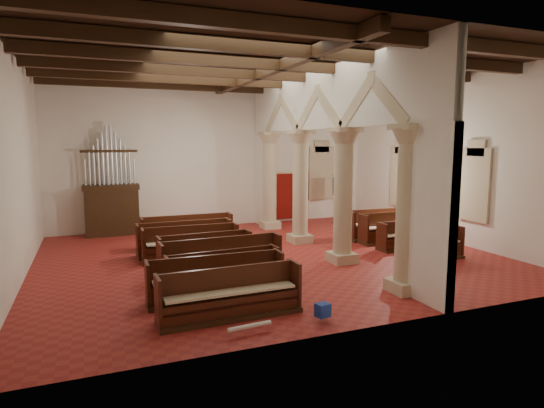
{
  "coord_description": "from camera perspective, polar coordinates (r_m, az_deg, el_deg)",
  "views": [
    {
      "loc": [
        -5.21,
        -13.26,
        3.64
      ],
      "look_at": [
        0.3,
        0.5,
        1.62
      ],
      "focal_mm": 30.0,
      "sensor_mm": 36.0,
      "label": 1
    }
  ],
  "objects": [
    {
      "name": "floor",
      "position": [
        14.7,
        -0.35,
        -6.58
      ],
      "size": [
        14.0,
        14.0,
        0.0
      ],
      "primitive_type": "plane",
      "color": "maroon",
      "rests_on": "ground"
    },
    {
      "name": "ceiling",
      "position": [
        14.44,
        -0.37,
        17.16
      ],
      "size": [
        14.0,
        14.0,
        0.0
      ],
      "primitive_type": "plane",
      "rotation": [
        3.14,
        0.0,
        0.0
      ],
      "color": "black",
      "rests_on": "wall_back"
    },
    {
      "name": "wall_back",
      "position": [
        19.96,
        -6.71,
        5.86
      ],
      "size": [
        14.0,
        0.02,
        6.0
      ],
      "primitive_type": "cube",
      "color": "white",
      "rests_on": "floor"
    },
    {
      "name": "wall_front",
      "position": [
        8.95,
        13.84,
        3.42
      ],
      "size": [
        14.0,
        0.02,
        6.0
      ],
      "primitive_type": "cube",
      "color": "white",
      "rests_on": "floor"
    },
    {
      "name": "wall_left",
      "position": [
        13.39,
        -29.55,
        4.01
      ],
      "size": [
        0.02,
        12.0,
        6.0
      ],
      "primitive_type": "cube",
      "color": "white",
      "rests_on": "floor"
    },
    {
      "name": "wall_right",
      "position": [
        18.03,
        20.91,
        5.21
      ],
      "size": [
        0.02,
        12.0,
        6.0
      ],
      "primitive_type": "cube",
      "color": "white",
      "rests_on": "floor"
    },
    {
      "name": "ceiling_beams",
      "position": [
        14.41,
        -0.37,
        16.45
      ],
      "size": [
        13.8,
        11.8,
        0.3
      ],
      "primitive_type": null,
      "color": "#332210",
      "rests_on": "wall_back"
    },
    {
      "name": "arcade",
      "position": [
        14.99,
        6.1,
        7.41
      ],
      "size": [
        0.9,
        11.9,
        6.0
      ],
      "color": "#C8B595",
      "rests_on": "floor"
    },
    {
      "name": "window_right_a",
      "position": [
        16.99,
        24.15,
        2.21
      ],
      "size": [
        0.03,
        1.0,
        2.2
      ],
      "primitive_type": "cube",
      "color": "#357858",
      "rests_on": "wall_right"
    },
    {
      "name": "window_right_b",
      "position": [
        19.97,
        15.9,
        3.32
      ],
      "size": [
        0.03,
        1.0,
        2.2
      ],
      "primitive_type": "cube",
      "color": "#357858",
      "rests_on": "wall_right"
    },
    {
      "name": "window_back",
      "position": [
        21.82,
        6.15,
        3.93
      ],
      "size": [
        1.0,
        0.03,
        2.2
      ],
      "primitive_type": "cube",
      "color": "#357858",
      "rests_on": "wall_back"
    },
    {
      "name": "pipe_organ",
      "position": [
        18.91,
        -19.5,
        0.41
      ],
      "size": [
        2.1,
        0.85,
        4.4
      ],
      "color": "#332210",
      "rests_on": "floor"
    },
    {
      "name": "lectern",
      "position": [
        19.05,
        -17.3,
        -1.95
      ],
      "size": [
        0.64,
        0.68,
        1.31
      ],
      "rotation": [
        0.0,
        0.0,
        -0.36
      ],
      "color": "#342310",
      "rests_on": "floor"
    },
    {
      "name": "dossal_curtain",
      "position": [
        21.21,
        2.6,
        1.05
      ],
      "size": [
        1.8,
        0.07,
        2.17
      ],
      "color": "maroon",
      "rests_on": "floor"
    },
    {
      "name": "processional_banner",
      "position": [
        20.65,
        8.05,
        -0.27
      ],
      "size": [
        0.51,
        0.65,
        2.27
      ],
      "rotation": [
        0.0,
        0.0,
        0.27
      ],
      "color": "#332210",
      "rests_on": "floor"
    },
    {
      "name": "hymnal_box_a",
      "position": [
        9.59,
        6.39,
        -13.08
      ],
      "size": [
        0.32,
        0.28,
        0.28
      ],
      "primitive_type": "cube",
      "rotation": [
        0.0,
        0.0,
        0.22
      ],
      "color": "navy",
      "rests_on": "floor"
    },
    {
      "name": "hymnal_box_b",
      "position": [
        11.63,
        0.34,
        -9.17
      ],
      "size": [
        0.35,
        0.3,
        0.31
      ],
      "primitive_type": "cube",
      "rotation": [
        0.0,
        0.0,
        -0.18
      ],
      "color": "navy",
      "rests_on": "floor"
    },
    {
      "name": "hymnal_box_c",
      "position": [
        13.91,
        -3.38,
        -6.23
      ],
      "size": [
        0.45,
        0.42,
        0.36
      ],
      "primitive_type": "cube",
      "rotation": [
        0.0,
        0.0,
        0.43
      ],
      "color": "navy",
      "rests_on": "floor"
    },
    {
      "name": "tube_heater_a",
      "position": [
        8.98,
        -2.82,
        -15.06
      ],
      "size": [
        0.89,
        0.16,
        0.09
      ],
      "primitive_type": "cylinder",
      "rotation": [
        0.0,
        1.57,
        0.09
      ],
      "color": "white",
      "rests_on": "floor"
    },
    {
      "name": "tube_heater_b",
      "position": [
        10.94,
        -1.5,
        -10.81
      ],
      "size": [
        1.04,
        0.26,
        0.1
      ],
      "primitive_type": "cylinder",
      "rotation": [
        0.0,
        1.57,
        0.15
      ],
      "color": "white",
      "rests_on": "floor"
    },
    {
      "name": "nave_pew_0",
      "position": [
        9.74,
        -5.22,
        -12.08
      ],
      "size": [
        3.05,
        0.77,
        1.04
      ],
      "rotation": [
        0.0,
        0.0,
        0.02
      ],
      "color": "#332210",
      "rests_on": "floor"
    },
    {
      "name": "nave_pew_1",
      "position": [
        10.8,
        -6.97,
        -10.1
      ],
      "size": [
        3.19,
        0.76,
        1.03
      ],
      "rotation": [
        0.0,
        0.0,
        -0.02
      ],
      "color": "#332210",
      "rests_on": "floor"
    },
    {
      "name": "nave_pew_2",
      "position": [
        11.59,
        -6.06,
        -8.99
      ],
      "size": [
        2.93,
        0.81,
        0.95
      ],
      "rotation": [
        0.0,
        0.0,
        0.06
      ],
      "color": "#332210",
      "rests_on": "floor"
    },
    {
      "name": "nave_pew_3",
      "position": [
        12.38,
        -6.31,
        -7.66
      ],
      "size": [
        3.3,
        0.85,
        1.1
      ],
      "rotation": [
        0.0,
        0.0,
        0.04
      ],
      "color": "#332210",
      "rests_on": "floor"
    },
    {
      "name": "nave_pew_4",
      "position": [
        13.38,
        -8.35,
        -6.61
      ],
      "size": [
        2.74,
        0.82,
        1.03
      ],
      "rotation": [
        0.0,
        0.0,
        0.05
      ],
      "color": "#332210",
      "rests_on": "floor"
    },
    {
      "name": "nave_pew_5",
      "position": [
        14.48,
        -10.13,
        -5.51
      ],
      "size": [
        2.98,
        0.8,
        1.06
      ],
      "rotation": [
        0.0,
        0.0,
        -0.03
      ],
      "color": "#332210",
      "rests_on": "floor"
    },
    {
      "name": "nave_pew_6",
      "position": [
        15.21,
        -10.87,
        -4.87
      ],
      "size": [
        3.06,
        0.75,
        1.08
      ],
      "rotation": [
        0.0,
        0.0,
        0.01
      ],
      "color": "#332210",
      "rests_on": "floor"
    },
    {
      "name": "nave_pew_7",
      "position": [
        16.21,
        -10.54,
        -4.03
      ],
      "size": [
        3.14,
        0.76,
        1.11
      ],
      "rotation": [
        0.0,
        0.0,
        -0.01
      ],
      "color": "#332210",
      "rests_on": "floor"
    },
    {
      "name": "aisle_pew_0",
      "position": [
        15.17,
        19.51,
        -5.27
      ],
      "size": [
        1.99,
        0.77,
        1.0
      ],
      "rotation": [
        0.0,
        0.0,
        -0.05
      ],
      "color": "#332210",
      "rests_on": "floor"
    },
    {
      "name": "aisle_pew_1",
      "position": [
        16.18,
        15.8,
        -4.36
      ],
      "size": [
        1.64,
        0.71,
        0.97
      ],
      "rotation": [
        0.0,
        0.0,
        0.04
      ],
      "color": "#332210",
      "rests_on": "floor"
    },
    {
      "name": "aisle_pew_2",
      "position": [
        17.11,
        14.14,
        -3.51
      ],
      "size": [
        2.05,
        0.76,
        1.09
      ],
      "rotation": [
        0.0,
        0.0,
        0.01
      ],
      "color": "#332210",
      "rests_on": "floor"
    },
    {
      "name": "aisle_pew_3",
      "position": [
        17.66,
        12.89,
        -3.1
      ],
      "size": [
        2.26,
        0.82,
        1.12
      ],
      "rotation": [
        0.0,
        0.0,
        -0.03
      ],
      "color": "#332210",
      "rests_on": "floor"
    }
  ]
}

